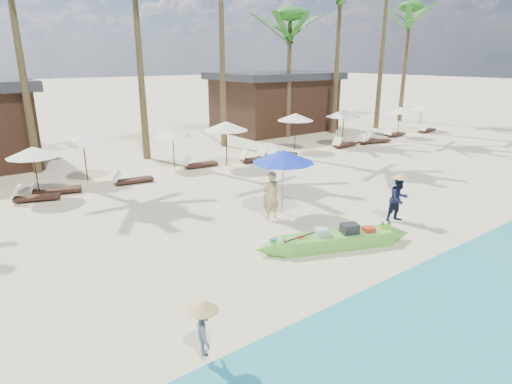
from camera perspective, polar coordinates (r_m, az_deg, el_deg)
ground at (r=11.96m, az=2.89°, el=-9.03°), size 240.00×240.00×0.00m
wet_sand_strip at (r=9.26m, az=24.20°, el=-19.41°), size 240.00×4.50×0.01m
green_canoe at (r=12.80m, az=10.58°, el=-6.32°), size 5.21×2.34×0.70m
tourist at (r=14.55m, az=2.02°, el=-0.51°), size 0.63×0.43×1.69m
vendor_green at (r=15.16m, az=18.48°, el=-0.90°), size 0.87×0.74×1.58m
vendor_yellow at (r=8.09m, az=-6.92°, el=-17.90°), size 0.56×0.71×0.97m
blue_umbrella at (r=14.72m, az=3.63°, el=4.77°), size 2.17×2.17×2.33m
resort_parasol_4 at (r=18.74m, az=-27.62°, el=4.76°), size 1.99×1.99×2.05m
lounger_4_right at (r=18.70m, az=-27.55°, el=-0.52°), size 1.81×1.08×0.59m
resort_parasol_5 at (r=20.49m, az=-22.11°, el=6.57°), size 2.06×2.06×2.12m
lounger_5_left at (r=19.29m, az=-25.40°, el=0.36°), size 2.02×1.10×0.66m
resort_parasol_6 at (r=21.82m, az=-11.08°, el=7.77°), size 1.92×1.92×1.97m
lounger_6_left at (r=19.72m, az=-16.27°, el=1.64°), size 1.76×0.76×0.58m
lounger_6_right at (r=21.92m, az=-7.67°, el=3.76°), size 1.83×0.75×0.60m
resort_parasol_7 at (r=21.67m, az=-4.03°, el=8.78°), size 2.24×2.24×2.30m
lounger_7_left at (r=22.89m, az=-0.15°, el=4.53°), size 1.93×0.94×0.63m
lounger_7_right at (r=23.87m, az=1.88°, el=5.05°), size 1.88×0.80×0.62m
resort_parasol_8 at (r=25.68m, az=5.29°, el=9.93°), size 2.16×2.16×2.22m
lounger_8_left at (r=23.79m, az=3.36°, el=5.01°), size 1.96×0.79×0.65m
resort_parasol_9 at (r=27.44m, az=11.65°, el=10.24°), size 2.21×2.21×2.28m
lounger_9_left at (r=27.34m, az=11.66°, el=6.30°), size 1.89×0.68×0.63m
lounger_9_right at (r=28.93m, az=14.54°, el=6.70°), size 1.92×0.92×0.63m
resort_parasol_10 at (r=31.92m, az=18.65°, el=10.33°), size 2.01×2.01×2.07m
lounger_10_left at (r=29.17m, az=15.61°, el=6.72°), size 2.03×1.11×0.66m
lounger_10_right at (r=31.99m, az=17.94°, el=7.41°), size 1.88×0.64×0.63m
resort_parasol_11 at (r=35.36m, az=21.26°, el=10.46°), size 1.87×1.87×1.93m
lounger_11_left at (r=34.67m, az=21.78°, el=7.72°), size 1.84×0.72×0.61m
palm_6 at (r=30.13m, az=4.53°, el=20.68°), size 2.08×2.08×8.51m
palm_7 at (r=32.28m, az=11.16°, el=23.67°), size 2.08×2.08×11.08m
palm_9 at (r=40.39m, az=19.73°, el=20.38°), size 2.08×2.08×9.82m
pavilion_east at (r=33.26m, az=2.43°, el=12.03°), size 8.80×6.60×4.30m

